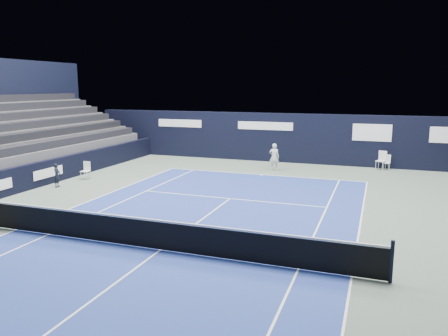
# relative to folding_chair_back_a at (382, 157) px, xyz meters

# --- Properties ---
(ground) EXTENTS (48.00, 48.00, 0.00)m
(ground) POSITION_rel_folding_chair_back_a_xyz_m (-6.16, -13.83, -0.73)
(ground) COLOR #526156
(ground) RESTS_ON ground
(court_surface) EXTENTS (10.97, 23.77, 0.01)m
(court_surface) POSITION_rel_folding_chair_back_a_xyz_m (-6.16, -15.83, -0.72)
(court_surface) COLOR navy
(court_surface) RESTS_ON ground
(folding_chair_back_a) EXTENTS (0.62, 0.64, 1.09)m
(folding_chair_back_a) POSITION_rel_folding_chair_back_a_xyz_m (0.00, 0.00, 0.00)
(folding_chair_back_a) COLOR silver
(folding_chair_back_a) RESTS_ON ground
(folding_chair_back_b) EXTENTS (0.47, 0.46, 0.88)m
(folding_chair_back_b) POSITION_rel_folding_chair_back_a_xyz_m (0.26, -0.01, -0.22)
(folding_chair_back_b) COLOR white
(folding_chair_back_b) RESTS_ON ground
(line_judge_chair) EXTENTS (0.43, 0.41, 0.91)m
(line_judge_chair) POSITION_rel_folding_chair_back_a_xyz_m (-14.61, -8.07, -0.21)
(line_judge_chair) COLOR white
(line_judge_chair) RESTS_ON ground
(line_judge) EXTENTS (0.37, 0.48, 1.15)m
(line_judge) POSITION_rel_folding_chair_back_a_xyz_m (-14.72, -10.14, -0.15)
(line_judge) COLOR black
(line_judge) RESTS_ON ground
(court_markings) EXTENTS (11.03, 23.83, 0.00)m
(court_markings) POSITION_rel_folding_chair_back_a_xyz_m (-6.16, -15.83, -0.72)
(court_markings) COLOR white
(court_markings) RESTS_ON court_surface
(tennis_net) EXTENTS (12.90, 0.10, 1.10)m
(tennis_net) POSITION_rel_folding_chair_back_a_xyz_m (-6.16, -15.83, -0.22)
(tennis_net) COLOR black
(tennis_net) RESTS_ON ground
(back_sponsor_wall) EXTENTS (26.00, 0.63, 3.10)m
(back_sponsor_wall) POSITION_rel_folding_chair_back_a_xyz_m (-6.15, 0.67, 0.83)
(back_sponsor_wall) COLOR black
(back_sponsor_wall) RESTS_ON ground
(side_barrier_left) EXTENTS (0.33, 22.00, 1.20)m
(side_barrier_left) POSITION_rel_folding_chair_back_a_xyz_m (-15.66, -9.86, -0.13)
(side_barrier_left) COLOR black
(side_barrier_left) RESTS_ON ground
(spectator_stand) EXTENTS (6.00, 18.00, 6.40)m
(spectator_stand) POSITION_rel_folding_chair_back_a_xyz_m (-19.43, -8.85, 1.23)
(spectator_stand) COLOR #49494B
(spectator_stand) RESTS_ON ground
(tennis_player) EXTENTS (0.60, 0.82, 1.56)m
(tennis_player) POSITION_rel_folding_chair_back_a_xyz_m (-5.89, -2.36, 0.06)
(tennis_player) COLOR white
(tennis_player) RESTS_ON ground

